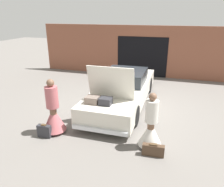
{
  "coord_description": "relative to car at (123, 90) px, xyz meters",
  "views": [
    {
      "loc": [
        1.94,
        -7.86,
        3.44
      ],
      "look_at": [
        0.0,
        -1.48,
        0.96
      ],
      "focal_mm": 35.0,
      "sensor_mm": 36.0,
      "label": 1
    }
  ],
  "objects": [
    {
      "name": "car",
      "position": [
        0.0,
        0.0,
        0.0
      ],
      "size": [
        1.82,
        5.46,
        1.91
      ],
      "color": "silver",
      "rests_on": "ground_plane"
    },
    {
      "name": "person_right",
      "position": [
        1.44,
        -2.72,
        -0.04
      ],
      "size": [
        0.64,
        0.64,
        1.56
      ],
      "rotation": [
        0.0,
        0.0,
        1.45
      ],
      "color": "brown",
      "rests_on": "ground_plane"
    },
    {
      "name": "suitcase_beside_left_person",
      "position": [
        -1.57,
        -3.12,
        -0.4
      ],
      "size": [
        0.41,
        0.16,
        0.41
      ],
      "color": "#2D2D33",
      "rests_on": "ground_plane"
    },
    {
      "name": "suitcase_beside_right_person",
      "position": [
        1.58,
        -3.09,
        -0.43
      ],
      "size": [
        0.56,
        0.17,
        0.34
      ],
      "color": "#473323",
      "rests_on": "ground_plane"
    },
    {
      "name": "ground_plane",
      "position": [
        0.0,
        -0.02,
        -0.59
      ],
      "size": [
        40.0,
        40.0,
        0.0
      ],
      "primitive_type": "plane",
      "color": "slate"
    },
    {
      "name": "garage_wall_back",
      "position": [
        0.0,
        4.33,
        0.8
      ],
      "size": [
        12.0,
        0.14,
        2.8
      ],
      "color": "brown",
      "rests_on": "ground_plane"
    },
    {
      "name": "person_left",
      "position": [
        -1.44,
        -2.77,
        0.01
      ],
      "size": [
        0.7,
        0.7,
        1.68
      ],
      "rotation": [
        0.0,
        0.0,
        -1.46
      ],
      "color": "brown",
      "rests_on": "ground_plane"
    }
  ]
}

